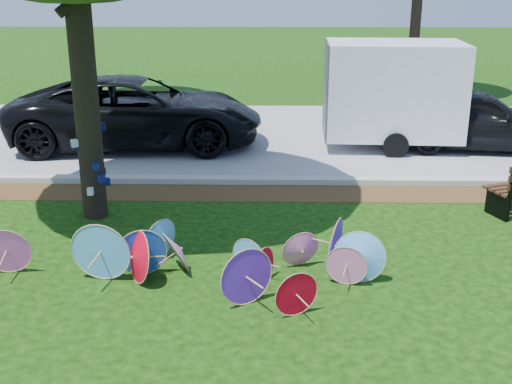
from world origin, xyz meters
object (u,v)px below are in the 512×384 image
cargo_trailer (393,89)px  black_van (137,112)px  dark_pickup (476,119)px  parasol_pile (208,255)px

cargo_trailer → black_van: bearing=-176.7°
dark_pickup → cargo_trailer: size_ratio=1.34×
black_van → dark_pickup: bearing=-93.9°
black_van → cargo_trailer: bearing=-92.2°
black_van → parasol_pile: bearing=-164.7°
parasol_pile → black_van: size_ratio=0.94×
dark_pickup → cargo_trailer: (-2.06, 0.22, 0.70)m
cargo_trailer → parasol_pile: bearing=-115.0°
parasol_pile → dark_pickup: size_ratio=1.34×
parasol_pile → black_van: (-2.45, 7.48, 0.50)m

